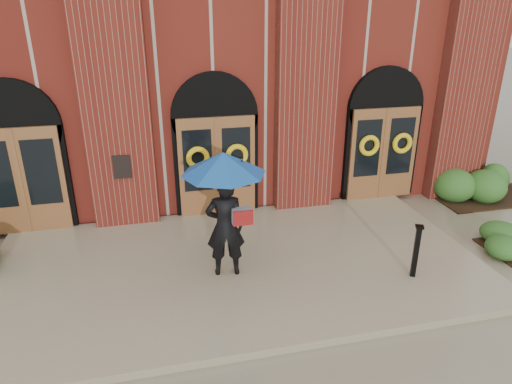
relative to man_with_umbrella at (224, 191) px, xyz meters
name	(u,v)px	position (x,y,z in m)	size (l,w,h in m)	color
ground	(240,272)	(0.29, 0.17, -1.91)	(90.00, 90.00, 0.00)	gray
landing	(238,266)	(0.29, 0.32, -1.84)	(10.00, 5.30, 0.15)	gray
church_building	(189,55)	(0.29, 8.95, 1.59)	(16.20, 12.53, 7.00)	maroon
man_with_umbrella	(224,191)	(0.00, 0.00, 0.00)	(1.74, 1.74, 2.52)	black
metal_post	(416,250)	(3.56, -0.97, -1.18)	(0.20, 0.20, 1.10)	black
hedge_wall_right	(500,183)	(8.29, 2.37, -1.49)	(3.32, 1.33, 0.85)	#2D5C20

